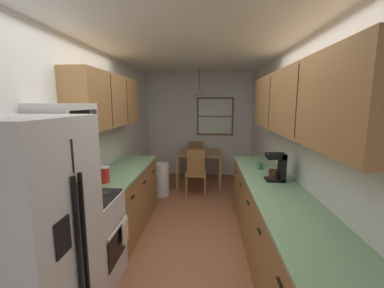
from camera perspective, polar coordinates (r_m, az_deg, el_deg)
ground_plane at (r=4.11m, az=0.23°, el=-17.13°), size 12.00×12.00×0.00m
wall_left at (r=4.03m, az=-19.29°, el=0.87°), size 0.10×9.00×2.55m
wall_right at (r=3.88m, az=20.56°, el=0.48°), size 0.10×9.00×2.55m
wall_back at (r=6.35m, az=1.69°, el=4.34°), size 4.40×0.10×2.55m
ceiling_slab at (r=3.75m, az=0.26°, el=20.99°), size 4.40×9.00×0.08m
refrigerator at (r=2.14m, az=-32.58°, el=-18.88°), size 0.69×0.81×1.75m
stove_range at (r=2.89m, az=-23.12°, el=-19.62°), size 0.66×0.63×1.10m
microwave_over_range at (r=2.61m, az=-27.05°, el=4.55°), size 0.39×0.58×0.34m
counter_left at (r=3.89m, az=-15.17°, el=-11.78°), size 0.64×1.75×0.90m
upper_cabinets_left at (r=3.64m, az=-18.51°, el=9.31°), size 0.33×1.83×0.69m
counter_right at (r=3.19m, az=18.25°, el=-16.87°), size 0.64×3.27×0.90m
upper_cabinets_right at (r=2.86m, az=22.69°, el=8.87°), size 0.33×2.95×0.69m
dining_table at (r=5.63m, az=1.66°, el=-2.93°), size 0.96×0.89×0.74m
dining_chair_near at (r=5.03m, az=0.88°, el=-5.99°), size 0.41×0.41×0.90m
dining_chair_far at (r=6.30m, az=1.03°, el=-2.83°), size 0.45×0.45×0.90m
pendant_light at (r=5.50m, az=1.74°, el=11.57°), size 0.33×0.33×0.56m
back_window at (r=6.26m, az=5.30°, el=6.29°), size 0.90×0.05×0.93m
trash_bin at (r=5.06m, az=-7.03°, el=-8.01°), size 0.31×0.31×0.65m
storage_canister at (r=3.16m, az=-19.35°, el=-6.59°), size 0.12×0.12×0.19m
dish_towel at (r=2.88m, az=-15.00°, el=-18.66°), size 0.02×0.16×0.24m
coffee_maker at (r=3.20m, az=19.00°, el=-4.88°), size 0.22×0.18×0.34m
mug_by_coffeemaker at (r=3.72m, az=15.07°, el=-4.78°), size 0.12×0.08×0.09m
table_serving_bowl at (r=5.55m, az=0.99°, el=-1.66°), size 0.16×0.16×0.06m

